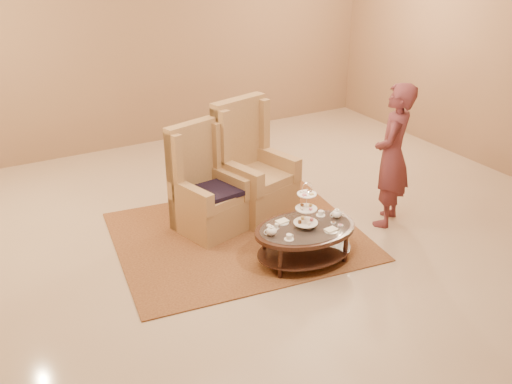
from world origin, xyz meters
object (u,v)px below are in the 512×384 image
armchair_left (205,195)px  person (392,156)px  tea_table (305,233)px  armchair_right (251,176)px

armchair_left → person: size_ratio=0.74×
tea_table → armchair_right: bearing=92.7°
tea_table → person: size_ratio=0.69×
tea_table → armchair_right: 1.33m
person → armchair_left: bearing=-61.6°
armchair_left → armchair_right: bearing=-4.7°
tea_table → armchair_right: (0.07, 1.32, 0.14)m
person → tea_table: bearing=-25.3°
armchair_left → armchair_right: (0.68, 0.13, 0.05)m
person → armchair_right: bearing=-75.6°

